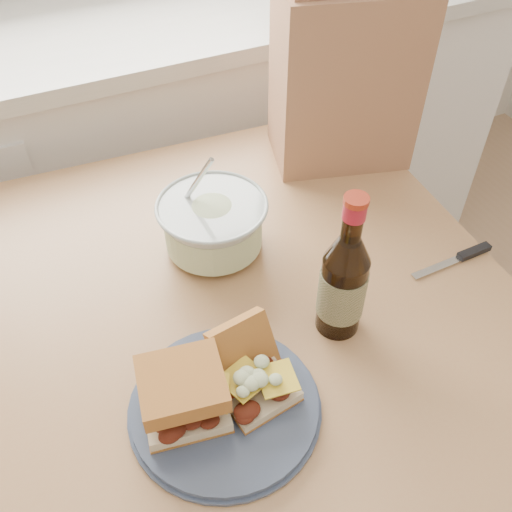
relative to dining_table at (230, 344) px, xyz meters
name	(u,v)px	position (x,y,z in m)	size (l,w,h in m)	color
cabinet_run	(116,173)	(0.00, 0.88, -0.21)	(2.50, 0.64, 0.94)	silver
dining_table	(230,344)	(0.00, 0.00, 0.00)	(1.02, 1.02, 0.80)	#A87C4F
plate	(225,406)	(-0.08, -0.18, 0.13)	(0.26, 0.26, 0.02)	#3B465F
sandwich_left	(183,394)	(-0.13, -0.17, 0.18)	(0.13, 0.12, 0.08)	#CABA8E
sandwich_right	(252,372)	(-0.03, -0.17, 0.16)	(0.11, 0.15, 0.08)	#CABA8E
coleslaw_bowl	(213,226)	(0.03, 0.13, 0.17)	(0.20, 0.20, 0.19)	#B0BDB9
beer_bottle	(343,282)	(0.14, -0.12, 0.22)	(0.07, 0.07, 0.26)	black
knife	(465,256)	(0.43, -0.08, 0.12)	(0.17, 0.02, 0.01)	silver
paper_bag	(345,76)	(0.39, 0.30, 0.30)	(0.27, 0.18, 0.36)	#A16F4E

